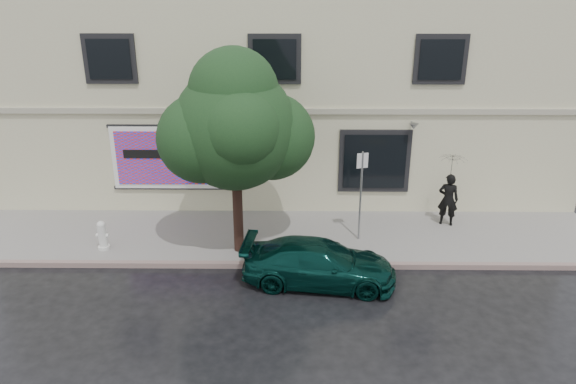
{
  "coord_description": "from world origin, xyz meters",
  "views": [
    {
      "loc": [
        0.57,
        -12.2,
        7.95
      ],
      "look_at": [
        0.43,
        2.2,
        2.0
      ],
      "focal_mm": 35.0,
      "sensor_mm": 36.0,
      "label": 1
    }
  ],
  "objects_px": {
    "car": "(319,263)",
    "street_tree": "(235,129)",
    "fire_hydrant": "(102,235)",
    "pedestrian": "(448,199)"
  },
  "relations": [
    {
      "from": "street_tree",
      "to": "fire_hydrant",
      "type": "xyz_separation_m",
      "value": [
        -3.97,
        0.03,
        -3.22
      ]
    },
    {
      "from": "car",
      "to": "street_tree",
      "type": "xyz_separation_m",
      "value": [
        -2.26,
        1.54,
        3.21
      ]
    },
    {
      "from": "car",
      "to": "pedestrian",
      "type": "distance_m",
      "value": 5.36
    },
    {
      "from": "street_tree",
      "to": "fire_hydrant",
      "type": "bearing_deg",
      "value": 179.53
    },
    {
      "from": "car",
      "to": "pedestrian",
      "type": "bearing_deg",
      "value": -44.81
    },
    {
      "from": "car",
      "to": "street_tree",
      "type": "relative_size",
      "value": 0.76
    },
    {
      "from": "pedestrian",
      "to": "fire_hydrant",
      "type": "bearing_deg",
      "value": 26.17
    },
    {
      "from": "pedestrian",
      "to": "street_tree",
      "type": "distance_m",
      "value": 7.25
    },
    {
      "from": "car",
      "to": "fire_hydrant",
      "type": "height_order",
      "value": "car"
    },
    {
      "from": "car",
      "to": "fire_hydrant",
      "type": "distance_m",
      "value": 6.42
    }
  ]
}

